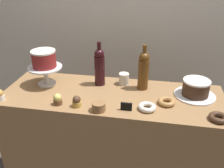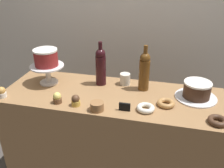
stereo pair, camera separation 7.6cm
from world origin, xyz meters
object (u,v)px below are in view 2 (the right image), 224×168
cupcake_lemon (57,98)px  cupcake_chocolate (76,101)px  wine_bottle_amber (144,71)px  price_sign_chalkboard (125,107)px  donut_maple (166,103)px  chocolate_round_cake (197,90)px  cake_stand_pedestal (48,71)px  cupcake_caramel (2,92)px  white_layer_cake (46,57)px  cookie_stack (97,106)px  donut_sugar (146,108)px  coffee_cup_ceramic (125,79)px  donut_chocolate (218,121)px  wine_bottle_dark_red (101,66)px

cupcake_lemon → cupcake_chocolate: 0.13m
wine_bottle_amber → cupcake_chocolate: 0.52m
price_sign_chalkboard → donut_maple: bearing=26.0°
chocolate_round_cake → cake_stand_pedestal: bearing=-179.2°
cake_stand_pedestal → cupcake_chocolate: cake_stand_pedestal is taller
cupcake_lemon → cupcake_caramel: bearing=-177.7°
cake_stand_pedestal → cupcake_caramel: cake_stand_pedestal is taller
white_layer_cake → price_sign_chalkboard: white_layer_cake is taller
cupcake_caramel → white_layer_cake: bearing=52.5°
cookie_stack → chocolate_round_cake: bearing=26.2°
donut_sugar → coffee_cup_ceramic: coffee_cup_ceramic is taller
cupcake_chocolate → donut_sugar: bearing=5.7°
donut_chocolate → price_sign_chalkboard: size_ratio=1.60×
wine_bottle_dark_red → cake_stand_pedestal: bearing=-169.3°
cake_stand_pedestal → cupcake_chocolate: size_ratio=3.31×
chocolate_round_cake → cupcake_chocolate: chocolate_round_cake is taller
donut_chocolate → price_sign_chalkboard: (-0.54, 0.01, 0.01)m
cupcake_chocolate → wine_bottle_dark_red: bearing=77.6°
wine_bottle_dark_red → cupcake_chocolate: size_ratio=4.38×
wine_bottle_dark_red → cookie_stack: wine_bottle_dark_red is taller
cupcake_lemon → cupcake_chocolate: same height
wine_bottle_amber → cupcake_chocolate: bearing=-140.5°
cake_stand_pedestal → wine_bottle_amber: bearing=5.1°
wine_bottle_amber → coffee_cup_ceramic: wine_bottle_amber is taller
donut_maple → coffee_cup_ceramic: size_ratio=1.32×
chocolate_round_cake → cookie_stack: (-0.60, -0.30, -0.04)m
chocolate_round_cake → donut_maple: 0.24m
wine_bottle_dark_red → coffee_cup_ceramic: size_ratio=3.83×
donut_maple → donut_chocolate: size_ratio=1.00×
cake_stand_pedestal → white_layer_cake: white_layer_cake is taller
cupcake_lemon → white_layer_cake: bearing=126.3°
cupcake_lemon → price_sign_chalkboard: bearing=1.1°
white_layer_cake → donut_maple: 0.90m
white_layer_cake → price_sign_chalkboard: size_ratio=2.46×
chocolate_round_cake → cupcake_lemon: bearing=-162.8°
white_layer_cake → donut_maple: size_ratio=1.54×
chocolate_round_cake → wine_bottle_dark_red: (-0.68, 0.06, 0.08)m
wine_bottle_amber → cupcake_lemon: size_ratio=4.38×
donut_sugar → price_sign_chalkboard: 0.13m
cupcake_lemon → cupcake_caramel: size_ratio=1.00×
donut_sugar → coffee_cup_ceramic: size_ratio=1.32×
donut_maple → cookie_stack: bearing=-159.5°
cupcake_chocolate → donut_maple: cupcake_chocolate is taller
cake_stand_pedestal → chocolate_round_cake: (1.06, 0.02, -0.03)m
wine_bottle_dark_red → donut_chocolate: 0.85m
donut_sugar → price_sign_chalkboard: price_sign_chalkboard is taller
cookie_stack → cupcake_lemon: bearing=174.5°
cupcake_chocolate → donut_maple: 0.57m
cupcake_chocolate → cookie_stack: 0.15m
donut_sugar → cookie_stack: size_ratio=1.33×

